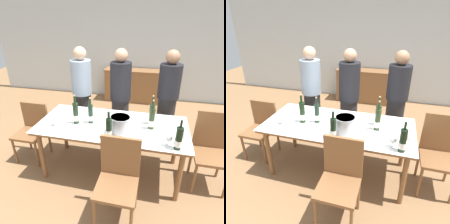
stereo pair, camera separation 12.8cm
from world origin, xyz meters
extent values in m
plane|color=olive|center=(0.00, 0.00, 0.00)|extent=(12.00, 12.00, 0.00)
cube|color=silver|center=(0.00, 3.01, 1.40)|extent=(8.00, 0.10, 2.80)
cube|color=brown|center=(-0.07, 2.72, 0.40)|extent=(1.42, 0.44, 0.80)
cube|color=brown|center=(-0.07, 2.72, 0.81)|extent=(1.46, 0.46, 0.02)
cylinder|color=brown|center=(-0.87, -0.35, 0.36)|extent=(0.06, 0.06, 0.71)
cylinder|color=brown|center=(0.87, -0.35, 0.36)|extent=(0.06, 0.06, 0.71)
cylinder|color=brown|center=(-0.87, 0.35, 0.36)|extent=(0.06, 0.06, 0.71)
cylinder|color=brown|center=(0.87, 0.35, 0.36)|extent=(0.06, 0.06, 0.71)
cube|color=brown|center=(0.00, 0.00, 0.73)|extent=(1.91, 0.85, 0.04)
cube|color=white|center=(0.00, 0.00, 0.75)|extent=(1.94, 0.88, 0.01)
cylinder|color=silver|center=(0.14, -0.18, 0.86)|extent=(0.23, 0.23, 0.22)
cylinder|color=silver|center=(0.14, -0.18, 0.97)|extent=(0.24, 0.24, 0.01)
cylinder|color=#1E3323|center=(-0.28, -0.02, 0.88)|extent=(0.06, 0.06, 0.26)
cylinder|color=white|center=(-0.28, -0.02, 0.83)|extent=(0.07, 0.07, 0.07)
cylinder|color=#1E3323|center=(-0.28, -0.02, 1.05)|extent=(0.03, 0.03, 0.09)
cylinder|color=tan|center=(-0.28, -0.02, 1.11)|extent=(0.02, 0.02, 0.02)
cylinder|color=#28381E|center=(0.50, 0.01, 0.89)|extent=(0.07, 0.07, 0.28)
cylinder|color=white|center=(0.50, 0.01, 0.83)|extent=(0.07, 0.07, 0.08)
cylinder|color=#28381E|center=(0.50, 0.01, 1.08)|extent=(0.03, 0.03, 0.09)
cylinder|color=tan|center=(0.50, 0.01, 1.13)|extent=(0.02, 0.02, 0.02)
cylinder|color=black|center=(0.80, -0.36, 0.88)|extent=(0.07, 0.07, 0.26)
cylinder|color=white|center=(0.80, -0.36, 0.83)|extent=(0.08, 0.08, 0.07)
cylinder|color=black|center=(0.80, -0.36, 1.06)|extent=(0.03, 0.03, 0.09)
cylinder|color=black|center=(-0.47, -0.07, 0.90)|extent=(0.07, 0.07, 0.28)
cylinder|color=silver|center=(-0.47, -0.07, 0.83)|extent=(0.07, 0.07, 0.08)
cylinder|color=black|center=(-0.47, -0.07, 1.09)|extent=(0.03, 0.03, 0.10)
cylinder|color=tan|center=(-0.47, -0.07, 1.14)|extent=(0.02, 0.02, 0.02)
cylinder|color=black|center=(0.04, -0.32, 0.88)|extent=(0.07, 0.07, 0.25)
cylinder|color=white|center=(0.04, -0.32, 0.82)|extent=(0.07, 0.07, 0.07)
cylinder|color=black|center=(0.04, -0.32, 1.05)|extent=(0.03, 0.03, 0.09)
cylinder|color=#28381E|center=(0.49, 0.14, 0.89)|extent=(0.07, 0.07, 0.27)
cylinder|color=silver|center=(0.49, 0.14, 0.83)|extent=(0.07, 0.07, 0.08)
cylinder|color=#28381E|center=(0.49, 0.14, 1.08)|extent=(0.03, 0.03, 0.11)
cylinder|color=tan|center=(0.49, 0.14, 1.14)|extent=(0.02, 0.02, 0.02)
cylinder|color=white|center=(-0.71, -0.19, 0.76)|extent=(0.07, 0.07, 0.00)
cylinder|color=white|center=(-0.71, -0.19, 0.79)|extent=(0.01, 0.01, 0.06)
sphere|color=white|center=(-0.71, -0.19, 0.85)|extent=(0.07, 0.07, 0.07)
cylinder|color=white|center=(0.70, -0.32, 0.76)|extent=(0.06, 0.06, 0.00)
cylinder|color=white|center=(0.70, -0.32, 0.79)|extent=(0.01, 0.01, 0.06)
sphere|color=white|center=(0.70, -0.32, 0.85)|extent=(0.08, 0.08, 0.08)
cylinder|color=white|center=(0.84, -0.25, 0.76)|extent=(0.06, 0.06, 0.00)
cylinder|color=white|center=(0.84, -0.25, 0.80)|extent=(0.01, 0.01, 0.08)
sphere|color=white|center=(0.84, -0.25, 0.87)|extent=(0.08, 0.08, 0.08)
cylinder|color=brown|center=(-1.45, -0.18, 0.21)|extent=(0.03, 0.03, 0.42)
cylinder|color=brown|center=(-1.08, -0.18, 0.21)|extent=(0.03, 0.03, 0.42)
cylinder|color=brown|center=(-1.45, 0.18, 0.21)|extent=(0.03, 0.03, 0.42)
cylinder|color=brown|center=(-1.08, 0.18, 0.21)|extent=(0.03, 0.03, 0.42)
cube|color=brown|center=(-1.26, 0.00, 0.43)|extent=(0.42, 0.42, 0.04)
cube|color=brown|center=(-1.26, 0.19, 0.65)|extent=(0.42, 0.04, 0.41)
cylinder|color=brown|center=(1.08, -0.18, 0.22)|extent=(0.03, 0.03, 0.45)
cylinder|color=brown|center=(1.08, 0.18, 0.22)|extent=(0.03, 0.03, 0.45)
cylinder|color=brown|center=(1.45, 0.18, 0.22)|extent=(0.03, 0.03, 0.45)
cube|color=brown|center=(1.26, 0.00, 0.46)|extent=(0.42, 0.42, 0.04)
cube|color=brown|center=(1.26, 0.19, 0.73)|extent=(0.42, 0.04, 0.50)
cylinder|color=brown|center=(0.04, -0.94, 0.22)|extent=(0.03, 0.03, 0.45)
cylinder|color=brown|center=(0.41, -0.94, 0.22)|extent=(0.03, 0.03, 0.45)
cylinder|color=brown|center=(0.04, -0.57, 0.22)|extent=(0.03, 0.03, 0.45)
cylinder|color=brown|center=(0.41, -0.57, 0.22)|extent=(0.03, 0.03, 0.45)
cube|color=brown|center=(0.22, -0.76, 0.46)|extent=(0.42, 0.42, 0.04)
cube|color=brown|center=(0.22, -0.56, 0.71)|extent=(0.42, 0.04, 0.46)
cylinder|color=#262628|center=(-0.70, 0.78, 0.42)|extent=(0.28, 0.28, 0.84)
cylinder|color=#8C9EB2|center=(-0.70, 0.78, 1.12)|extent=(0.33, 0.33, 0.56)
sphere|color=#DBAD89|center=(-0.70, 0.78, 1.50)|extent=(0.21, 0.21, 0.21)
cylinder|color=#2D2D33|center=(-0.03, 0.74, 0.41)|extent=(0.28, 0.28, 0.81)
cylinder|color=black|center=(-0.03, 0.74, 1.11)|extent=(0.33, 0.33, 0.60)
sphere|color=tan|center=(-0.03, 0.74, 1.51)|extent=(0.20, 0.20, 0.20)
cylinder|color=#262628|center=(0.70, 0.80, 0.44)|extent=(0.28, 0.28, 0.89)
cylinder|color=black|center=(0.70, 0.80, 1.15)|extent=(0.33, 0.33, 0.52)
sphere|color=#A37556|center=(0.70, 0.80, 1.51)|extent=(0.20, 0.20, 0.20)
camera|label=1|loc=(0.52, -2.21, 2.04)|focal=32.00mm
camera|label=2|loc=(0.64, -2.18, 2.04)|focal=32.00mm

